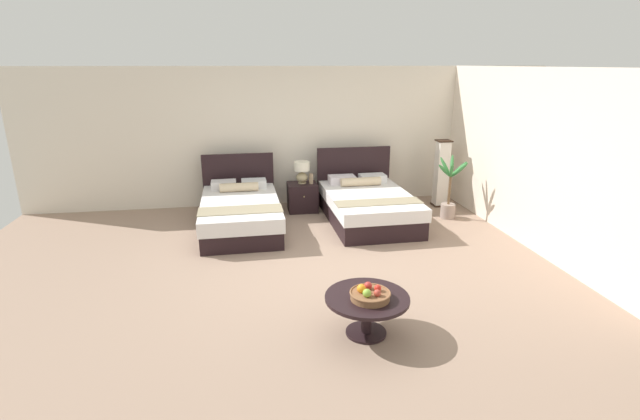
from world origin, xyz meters
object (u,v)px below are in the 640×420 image
bed_near_window (240,211)px  vase (311,179)px  table_lamp (302,171)px  bed_near_corner (367,205)px  fruit_bowl (370,294)px  coffee_table (367,305)px  floor_lamp_corner (441,173)px  potted_palm (449,197)px  nightstand (302,197)px

bed_near_window → vase: bearing=29.1°
bed_near_window → table_lamp: size_ratio=5.53×
bed_near_corner → fruit_bowl: bearing=-104.6°
coffee_table → fruit_bowl: fruit_bowl is taller
bed_near_corner → fruit_bowl: size_ratio=5.43×
bed_near_window → table_lamp: (1.12, 0.77, 0.47)m
coffee_table → fruit_bowl: 0.16m
vase → floor_lamp_corner: size_ratio=0.15×
potted_palm → fruit_bowl: bearing=-124.6°
table_lamp → floor_lamp_corner: size_ratio=0.32×
vase → fruit_bowl: bearing=-90.5°
fruit_bowl → floor_lamp_corner: floor_lamp_corner is taller
bed_near_window → coffee_table: 3.64m
coffee_table → potted_palm: 4.09m
bed_near_corner → fruit_bowl: bed_near_corner is taller
bed_near_window → vase: (1.28, 0.71, 0.33)m
floor_lamp_corner → table_lamp: bearing=177.2°
table_lamp → nightstand: bearing=-90.0°
bed_near_window → vase: size_ratio=11.78×
bed_near_window → coffee_table: bed_near_window is taller
coffee_table → floor_lamp_corner: floor_lamp_corner is taller
fruit_bowl → floor_lamp_corner: (2.49, 4.12, 0.16)m
table_lamp → vase: size_ratio=2.13×
bed_near_corner → table_lamp: bearing=143.0°
table_lamp → floor_lamp_corner: bearing=-2.8°
vase → floor_lamp_corner: 2.46m
bed_near_corner → coffee_table: bed_near_corner is taller
bed_near_window → floor_lamp_corner: bearing=9.8°
table_lamp → coffee_table: size_ratio=0.48×
fruit_bowl → table_lamp: bearing=91.6°
nightstand → bed_near_corner: bearing=-36.2°
bed_near_window → floor_lamp_corner: 3.80m
bed_near_corner → vase: size_ratio=11.54×
bed_near_window → floor_lamp_corner: floor_lamp_corner is taller
table_lamp → fruit_bowl: 4.26m
bed_near_window → fruit_bowl: bearing=-70.4°
bed_near_window → potted_palm: (3.58, -0.08, 0.11)m
vase → coffee_table: 4.14m
bed_near_window → coffee_table: (1.23, -3.42, 0.05)m
fruit_bowl → nightstand: bearing=91.6°
bed_near_corner → vase: bearing=140.6°
bed_near_window → vase: 1.50m
nightstand → vase: bearing=-14.2°
coffee_table → bed_near_corner: bearing=75.1°
table_lamp → potted_palm: potted_palm is taller
vase → floor_lamp_corner: bearing=-1.5°
potted_palm → coffee_table: bearing=-125.2°
table_lamp → vase: table_lamp is taller
nightstand → fruit_bowl: (0.12, -4.23, 0.21)m
bed_near_window → floor_lamp_corner: size_ratio=1.77×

